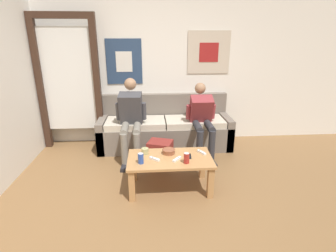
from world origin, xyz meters
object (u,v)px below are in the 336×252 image
object	(u,v)px
ceramic_bowl	(169,151)
game_controller_near_left	(177,159)
couch	(165,130)
person_seated_teen	(202,117)
drink_can_red	(186,158)
game_controller_far_center	(155,159)
pillar_candle	(145,151)
cell_phone	(188,156)
backpack	(160,154)
coffee_table	(170,163)
game_controller_near_right	(201,152)
drink_can_blue	(141,158)
person_seated_adult	(131,117)

from	to	relation	value
ceramic_bowl	game_controller_near_left	world-z (taller)	ceramic_bowl
couch	game_controller_near_left	distance (m)	1.42
person_seated_teen	drink_can_red	world-z (taller)	person_seated_teen
game_controller_near_left	game_controller_far_center	size ratio (longest dim) A/B	1.03
pillar_candle	cell_phone	bearing A→B (deg)	-11.94
couch	ceramic_bowl	bearing A→B (deg)	-91.42
person_seated_teen	backpack	size ratio (longest dim) A/B	2.73
ceramic_bowl	game_controller_near_left	bearing A→B (deg)	-67.14
coffee_table	game_controller_near_right	bearing A→B (deg)	13.74
drink_can_red	game_controller_near_left	size ratio (longest dim) A/B	0.94
coffee_table	ceramic_bowl	xyz separation A→B (m)	(-0.01, 0.12, 0.11)
drink_can_red	cell_phone	world-z (taller)	drink_can_red
ceramic_bowl	drink_can_blue	world-z (taller)	drink_can_blue
couch	game_controller_near_right	xyz separation A→B (m)	(0.38, -1.25, 0.13)
game_controller_near_right	person_seated_teen	bearing A→B (deg)	78.64
couch	backpack	size ratio (longest dim) A/B	5.41
person_seated_adult	coffee_table	bearing A→B (deg)	-62.04
coffee_table	pillar_candle	world-z (taller)	pillar_candle
person_seated_adult	drink_can_red	size ratio (longest dim) A/B	9.69
coffee_table	backpack	xyz separation A→B (m)	(-0.10, 0.61, -0.16)
pillar_candle	drink_can_blue	xyz separation A→B (m)	(-0.05, -0.25, 0.02)
couch	drink_can_blue	bearing A→B (deg)	-104.20
ceramic_bowl	cell_phone	distance (m)	0.26
couch	drink_can_blue	distance (m)	1.52
backpack	pillar_candle	xyz separation A→B (m)	(-0.21, -0.49, 0.28)
person_seated_adult	game_controller_far_center	xyz separation A→B (m)	(0.33, -1.01, -0.22)
backpack	person_seated_teen	bearing A→B (deg)	28.65
backpack	game_controller_near_left	xyz separation A→B (m)	(0.17, -0.69, 0.25)
backpack	drink_can_red	distance (m)	0.87
person_seated_adult	cell_phone	size ratio (longest dim) A/B	8.53
game_controller_near_left	couch	bearing A→B (deg)	92.08
ceramic_bowl	couch	bearing A→B (deg)	88.58
backpack	cell_phone	size ratio (longest dim) A/B	2.88
person_seated_adult	drink_can_red	world-z (taller)	person_seated_adult
person_seated_adult	person_seated_teen	xyz separation A→B (m)	(1.10, 0.01, -0.04)
couch	person_seated_adult	distance (m)	0.75
person_seated_teen	drink_can_blue	distance (m)	1.45
backpack	game_controller_near_right	distance (m)	0.76
coffee_table	game_controller_far_center	world-z (taller)	game_controller_far_center
pillar_candle	person_seated_adult	bearing A→B (deg)	104.24
drink_can_red	coffee_table	bearing A→B (deg)	139.25
pillar_candle	game_controller_near_right	distance (m)	0.70
person_seated_adult	person_seated_teen	world-z (taller)	person_seated_adult
drink_can_blue	game_controller_near_right	bearing A→B (deg)	16.33
game_controller_far_center	ceramic_bowl	bearing A→B (deg)	42.33
person_seated_adult	cell_phone	world-z (taller)	person_seated_adult
coffee_table	cell_phone	bearing A→B (deg)	3.46
backpack	pillar_candle	size ratio (longest dim) A/B	4.55
person_seated_teen	pillar_candle	bearing A→B (deg)	-135.76
backpack	ceramic_bowl	distance (m)	0.57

